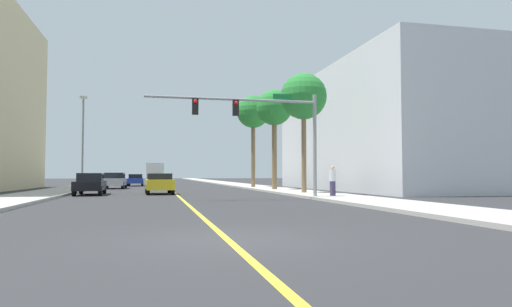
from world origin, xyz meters
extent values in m
plane|color=#2D2D30|center=(0.00, 42.00, 0.00)|extent=(192.00, 192.00, 0.00)
cube|color=#B2ADA3|center=(-8.49, 42.00, 0.07)|extent=(3.48, 168.00, 0.15)
cube|color=#B2ADA3|center=(8.49, 42.00, 0.07)|extent=(3.48, 168.00, 0.15)
cube|color=yellow|center=(0.00, 42.00, 0.00)|extent=(0.16, 144.00, 0.01)
cube|color=silver|center=(19.28, 27.01, 5.23)|extent=(13.08, 25.24, 10.45)
cylinder|color=gray|center=(7.15, 13.93, 2.95)|extent=(0.20, 0.20, 5.61)
cylinder|color=gray|center=(2.56, 13.93, 5.32)|extent=(9.18, 0.14, 0.14)
cube|color=black|center=(2.71, 13.93, 4.87)|extent=(0.32, 0.24, 0.84)
sphere|color=red|center=(2.71, 13.79, 5.12)|extent=(0.20, 0.20, 0.20)
cube|color=black|center=(0.57, 13.93, 4.87)|extent=(0.32, 0.24, 0.84)
sphere|color=red|center=(0.57, 13.79, 5.12)|extent=(0.20, 0.20, 0.20)
cube|color=#147233|center=(5.31, 13.93, 5.57)|extent=(1.10, 0.04, 0.28)
cylinder|color=gray|center=(-7.25, 29.92, 3.87)|extent=(0.16, 0.16, 7.44)
cube|color=beige|center=(-7.25, 29.92, 7.74)|extent=(0.56, 0.28, 0.20)
cylinder|color=brown|center=(8.24, 18.95, 3.36)|extent=(0.32, 0.32, 6.41)
sphere|color=#287F33|center=(8.24, 18.95, 6.56)|extent=(3.09, 3.09, 3.09)
cone|color=#287F33|center=(9.15, 19.09, 6.36)|extent=(0.59, 1.32, 1.33)
cone|color=#287F33|center=(8.62, 19.80, 6.36)|extent=(1.44, 0.95, 1.44)
cone|color=#287F33|center=(7.40, 19.36, 6.36)|extent=(0.95, 1.46, 1.63)
cone|color=#287F33|center=(7.52, 18.36, 6.36)|extent=(1.26, 1.47, 1.59)
cone|color=#287F33|center=(8.64, 18.12, 6.36)|extent=(1.50, 1.00, 1.61)
cylinder|color=brown|center=(8.02, 25.63, 3.46)|extent=(0.40, 0.40, 6.62)
sphere|color=#287F33|center=(8.02, 25.63, 6.77)|extent=(2.90, 2.90, 2.90)
cone|color=#287F33|center=(8.89, 25.65, 6.57)|extent=(0.46, 1.26, 1.49)
cone|color=#287F33|center=(7.94, 26.50, 6.57)|extent=(1.44, 0.56, 1.20)
cone|color=#287F33|center=(7.16, 25.50, 6.57)|extent=(0.63, 1.52, 1.59)
cone|color=#287F33|center=(8.02, 24.76, 6.57)|extent=(1.47, 0.44, 1.39)
cylinder|color=brown|center=(7.74, 32.31, 3.74)|extent=(0.38, 0.38, 7.18)
sphere|color=#287F33|center=(7.74, 32.31, 7.33)|extent=(3.13, 3.13, 3.13)
cone|color=#287F33|center=(8.67, 32.18, 7.13)|extent=(0.61, 1.61, 1.67)
cone|color=#287F33|center=(8.22, 33.12, 7.13)|extent=(1.55, 1.22, 1.34)
cone|color=#287F33|center=(7.20, 33.08, 7.13)|extent=(1.24, 1.00, 1.63)
cone|color=#287F33|center=(6.82, 32.13, 7.13)|extent=(0.64, 1.32, 1.47)
cone|color=#287F33|center=(7.24, 31.52, 7.13)|extent=(1.50, 1.20, 1.38)
cone|color=#287F33|center=(8.23, 31.52, 7.13)|extent=(1.34, 1.02, 1.65)
cube|color=#BCBCC1|center=(-5.06, 34.64, 0.64)|extent=(2.04, 4.49, 0.64)
cube|color=black|center=(-5.05, 34.81, 1.23)|extent=(1.74, 1.93, 0.53)
cylinder|color=black|center=(-4.23, 32.95, 0.32)|extent=(0.23, 0.64, 0.64)
cylinder|color=black|center=(-5.96, 32.99, 0.32)|extent=(0.23, 0.64, 0.64)
cylinder|color=black|center=(-4.15, 36.29, 0.32)|extent=(0.23, 0.64, 0.64)
cylinder|color=black|center=(-5.88, 36.33, 0.32)|extent=(0.23, 0.64, 0.64)
cube|color=black|center=(-5.53, 21.68, 0.61)|extent=(1.84, 4.54, 0.58)
cube|color=black|center=(-5.54, 21.82, 1.16)|extent=(1.57, 2.24, 0.53)
cylinder|color=black|center=(-4.73, 20.00, 0.32)|extent=(0.24, 0.65, 0.64)
cylinder|color=black|center=(-6.25, 19.96, 0.32)|extent=(0.24, 0.65, 0.64)
cylinder|color=black|center=(-4.82, 23.40, 0.32)|extent=(0.24, 0.65, 0.64)
cylinder|color=black|center=(-6.34, 23.36, 0.32)|extent=(0.24, 0.65, 0.64)
cube|color=#1E389E|center=(-3.50, 43.94, 0.60)|extent=(1.76, 4.51, 0.55)
cube|color=black|center=(-3.50, 43.92, 1.12)|extent=(1.52, 1.92, 0.48)
cylinder|color=black|center=(-4.28, 45.63, 0.32)|extent=(0.23, 0.64, 0.64)
cylinder|color=black|center=(-2.78, 45.65, 0.32)|extent=(0.23, 0.64, 0.64)
cylinder|color=black|center=(-4.23, 42.24, 0.32)|extent=(0.23, 0.64, 0.64)
cylinder|color=black|center=(-2.73, 42.26, 0.32)|extent=(0.23, 0.64, 0.64)
cube|color=gold|center=(-1.12, 21.97, 0.66)|extent=(1.94, 4.09, 0.68)
cube|color=black|center=(-1.11, 21.78, 1.20)|extent=(1.64, 2.01, 0.40)
cylinder|color=black|center=(-1.97, 23.40, 0.32)|extent=(0.25, 0.65, 0.64)
cylinder|color=black|center=(-0.39, 23.46, 0.32)|extent=(0.25, 0.65, 0.64)
cylinder|color=black|center=(-1.85, 20.48, 0.32)|extent=(0.25, 0.65, 0.64)
cylinder|color=black|center=(-0.27, 20.54, 0.32)|extent=(0.25, 0.65, 0.64)
cube|color=silver|center=(-1.45, 60.77, 1.25)|extent=(2.44, 2.25, 1.60)
cube|color=silver|center=(-1.38, 56.83, 1.67)|extent=(2.51, 5.72, 2.44)
cylinder|color=black|center=(-2.50, 60.75, 0.45)|extent=(0.30, 0.91, 0.90)
cylinder|color=black|center=(-0.40, 60.79, 0.45)|extent=(0.30, 0.91, 0.90)
cylinder|color=black|center=(-2.40, 55.39, 0.45)|extent=(0.30, 0.91, 0.90)
cylinder|color=black|center=(-0.30, 55.43, 0.45)|extent=(0.30, 0.91, 0.90)
cylinder|color=#3F3859|center=(8.25, 14.11, 0.56)|extent=(0.32, 0.32, 0.81)
cylinder|color=silver|center=(8.25, 14.11, 1.28)|extent=(0.38, 0.38, 0.64)
sphere|color=tan|center=(8.25, 14.11, 1.71)|extent=(0.22, 0.22, 0.22)
camera|label=1|loc=(-1.51, -9.46, 1.36)|focal=31.59mm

